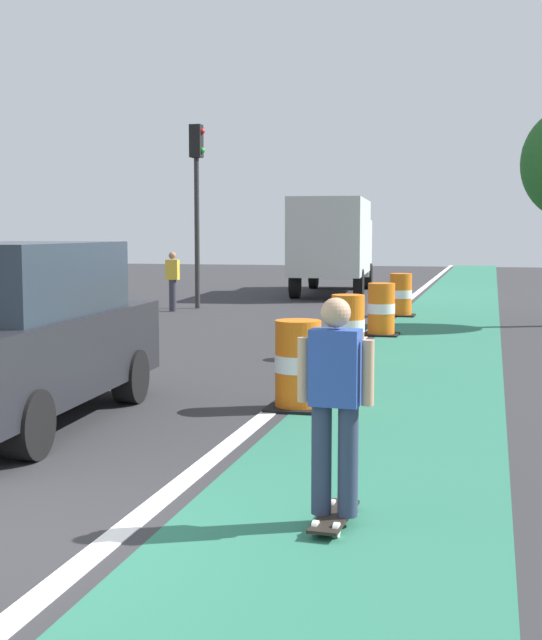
{
  "coord_description": "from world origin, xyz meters",
  "views": [
    {
      "loc": [
        3.46,
        -5.35,
        2.17
      ],
      "look_at": [
        0.88,
        4.95,
        1.1
      ],
      "focal_mm": 49.77,
      "sensor_mm": 36.0,
      "label": 1
    }
  ],
  "objects_px": {
    "pedestrian_crossing": "(33,305)",
    "pedestrian_waiting": "(173,279)",
    "parked_suv_nearest": "(16,333)",
    "traffic_barrel_mid": "(348,327)",
    "skateboarder_on_lane": "(335,404)",
    "traffic_barrel_front": "(298,366)",
    "traffic_barrel_far": "(401,295)",
    "traffic_light_corner": "(197,183)",
    "delivery_truck_down_block": "(334,240)",
    "traffic_barrel_back": "(381,310)"
  },
  "relations": [
    {
      "from": "parked_suv_nearest",
      "to": "traffic_barrel_back",
      "type": "distance_m",
      "value": 10.01
    },
    {
      "from": "traffic_barrel_far",
      "to": "traffic_barrel_mid",
      "type": "bearing_deg",
      "value": -90.77
    },
    {
      "from": "skateboarder_on_lane",
      "to": "traffic_barrel_back",
      "type": "distance_m",
      "value": 12.14
    },
    {
      "from": "traffic_barrel_far",
      "to": "pedestrian_crossing",
      "type": "height_order",
      "value": "pedestrian_crossing"
    },
    {
      "from": "parked_suv_nearest",
      "to": "traffic_barrel_front",
      "type": "bearing_deg",
      "value": 29.43
    },
    {
      "from": "parked_suv_nearest",
      "to": "pedestrian_crossing",
      "type": "xyz_separation_m",
      "value": [
        -2.71,
        5.27,
        -0.17
      ]
    },
    {
      "from": "traffic_barrel_back",
      "to": "pedestrian_crossing",
      "type": "xyz_separation_m",
      "value": [
        -5.62,
        -4.29,
        0.33
      ]
    },
    {
      "from": "parked_suv_nearest",
      "to": "traffic_barrel_front",
      "type": "height_order",
      "value": "parked_suv_nearest"
    },
    {
      "from": "delivery_truck_down_block",
      "to": "parked_suv_nearest",
      "type": "bearing_deg",
      "value": -89.44
    },
    {
      "from": "pedestrian_waiting",
      "to": "traffic_barrel_back",
      "type": "bearing_deg",
      "value": -34.31
    },
    {
      "from": "parked_suv_nearest",
      "to": "pedestrian_waiting",
      "type": "distance_m",
      "value": 14.15
    },
    {
      "from": "pedestrian_crossing",
      "to": "pedestrian_waiting",
      "type": "height_order",
      "value": "same"
    },
    {
      "from": "delivery_truck_down_block",
      "to": "traffic_barrel_mid",
      "type": "bearing_deg",
      "value": -79.05
    },
    {
      "from": "delivery_truck_down_block",
      "to": "pedestrian_crossing",
      "type": "relative_size",
      "value": 4.82
    },
    {
      "from": "traffic_barrel_far",
      "to": "traffic_barrel_back",
      "type": "bearing_deg",
      "value": -89.53
    },
    {
      "from": "traffic_barrel_back",
      "to": "delivery_truck_down_block",
      "type": "xyz_separation_m",
      "value": [
        -3.12,
        11.92,
        1.31
      ]
    },
    {
      "from": "skateboarder_on_lane",
      "to": "pedestrian_crossing",
      "type": "bearing_deg",
      "value": 130.94
    },
    {
      "from": "traffic_light_corner",
      "to": "pedestrian_crossing",
      "type": "bearing_deg",
      "value": -88.82
    },
    {
      "from": "traffic_barrel_mid",
      "to": "traffic_barrel_far",
      "type": "bearing_deg",
      "value": 89.23
    },
    {
      "from": "parked_suv_nearest",
      "to": "traffic_barrel_back",
      "type": "xyz_separation_m",
      "value": [
        2.91,
        9.56,
        -0.5
      ]
    },
    {
      "from": "skateboarder_on_lane",
      "to": "traffic_barrel_back",
      "type": "bearing_deg",
      "value": 95.39
    },
    {
      "from": "parked_suv_nearest",
      "to": "traffic_barrel_far",
      "type": "xyz_separation_m",
      "value": [
        2.88,
        13.9,
        -0.5
      ]
    },
    {
      "from": "traffic_light_corner",
      "to": "pedestrian_crossing",
      "type": "height_order",
      "value": "traffic_light_corner"
    },
    {
      "from": "traffic_barrel_front",
      "to": "traffic_barrel_back",
      "type": "relative_size",
      "value": 1.0
    },
    {
      "from": "traffic_barrel_far",
      "to": "pedestrian_waiting",
      "type": "xyz_separation_m",
      "value": [
        -6.14,
        -0.13,
        0.33
      ]
    },
    {
      "from": "traffic_barrel_front",
      "to": "pedestrian_waiting",
      "type": "xyz_separation_m",
      "value": [
        -6.13,
        12.15,
        0.33
      ]
    },
    {
      "from": "traffic_barrel_back",
      "to": "pedestrian_waiting",
      "type": "height_order",
      "value": "pedestrian_waiting"
    },
    {
      "from": "traffic_barrel_mid",
      "to": "pedestrian_waiting",
      "type": "distance_m",
      "value": 9.79
    },
    {
      "from": "delivery_truck_down_block",
      "to": "traffic_barrel_far",
      "type": "bearing_deg",
      "value": -67.84
    },
    {
      "from": "delivery_truck_down_block",
      "to": "pedestrian_waiting",
      "type": "bearing_deg",
      "value": -111.59
    },
    {
      "from": "traffic_barrel_front",
      "to": "delivery_truck_down_block",
      "type": "relative_size",
      "value": 0.14
    },
    {
      "from": "parked_suv_nearest",
      "to": "traffic_barrel_front",
      "type": "xyz_separation_m",
      "value": [
        2.87,
        1.62,
        -0.5
      ]
    },
    {
      "from": "pedestrian_crossing",
      "to": "pedestrian_waiting",
      "type": "xyz_separation_m",
      "value": [
        -0.55,
        8.5,
        0.0
      ]
    },
    {
      "from": "traffic_barrel_mid",
      "to": "delivery_truck_down_block",
      "type": "bearing_deg",
      "value": 100.95
    },
    {
      "from": "parked_suv_nearest",
      "to": "traffic_barrel_mid",
      "type": "bearing_deg",
      "value": 65.44
    },
    {
      "from": "traffic_barrel_mid",
      "to": "delivery_truck_down_block",
      "type": "xyz_separation_m",
      "value": [
        -2.98,
        15.41,
        1.31
      ]
    },
    {
      "from": "pedestrian_crossing",
      "to": "pedestrian_waiting",
      "type": "bearing_deg",
      "value": 93.71
    },
    {
      "from": "traffic_barrel_mid",
      "to": "delivery_truck_down_block",
      "type": "distance_m",
      "value": 15.76
    },
    {
      "from": "traffic_light_corner",
      "to": "pedestrian_crossing",
      "type": "relative_size",
      "value": 3.17
    },
    {
      "from": "traffic_barrel_mid",
      "to": "traffic_barrel_back",
      "type": "relative_size",
      "value": 1.0
    },
    {
      "from": "traffic_barrel_front",
      "to": "traffic_barrel_mid",
      "type": "distance_m",
      "value": 4.44
    },
    {
      "from": "traffic_light_corner",
      "to": "pedestrian_waiting",
      "type": "distance_m",
      "value": 2.86
    },
    {
      "from": "parked_suv_nearest",
      "to": "traffic_barrel_mid",
      "type": "height_order",
      "value": "parked_suv_nearest"
    },
    {
      "from": "traffic_barrel_mid",
      "to": "traffic_light_corner",
      "type": "relative_size",
      "value": 0.21
    },
    {
      "from": "skateboarder_on_lane",
      "to": "traffic_barrel_far",
      "type": "relative_size",
      "value": 1.55
    },
    {
      "from": "traffic_barrel_front",
      "to": "delivery_truck_down_block",
      "type": "distance_m",
      "value": 20.14
    },
    {
      "from": "skateboarder_on_lane",
      "to": "traffic_barrel_front",
      "type": "relative_size",
      "value": 1.55
    },
    {
      "from": "traffic_barrel_front",
      "to": "traffic_light_corner",
      "type": "xyz_separation_m",
      "value": [
        -5.78,
        13.21,
        2.97
      ]
    },
    {
      "from": "traffic_barrel_mid",
      "to": "traffic_barrel_far",
      "type": "distance_m",
      "value": 7.84
    },
    {
      "from": "traffic_barrel_back",
      "to": "traffic_barrel_far",
      "type": "bearing_deg",
      "value": 90.47
    }
  ]
}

